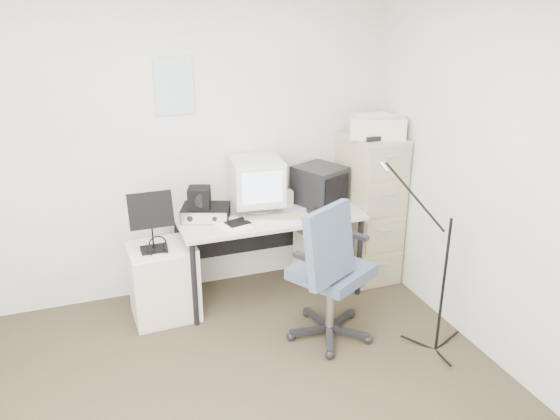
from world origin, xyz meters
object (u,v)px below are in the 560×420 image
object	(u,v)px
desk	(269,253)
side_cart	(164,282)
filing_cabinet	(369,207)
office_chair	(331,269)

from	to	relation	value
desk	side_cart	size ratio (longest dim) A/B	2.43
desk	side_cart	xyz separation A→B (m)	(-0.90, -0.10, -0.06)
filing_cabinet	office_chair	bearing A→B (deg)	-132.26
filing_cabinet	desk	distance (m)	0.99
filing_cabinet	side_cart	size ratio (longest dim) A/B	2.11
desk	office_chair	xyz separation A→B (m)	(0.21, -0.78, 0.19)
office_chair	filing_cabinet	bearing A→B (deg)	17.56
filing_cabinet	office_chair	xyz separation A→B (m)	(-0.74, -0.81, -0.09)
side_cart	office_chair	bearing A→B (deg)	-34.29
desk	office_chair	world-z (taller)	office_chair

